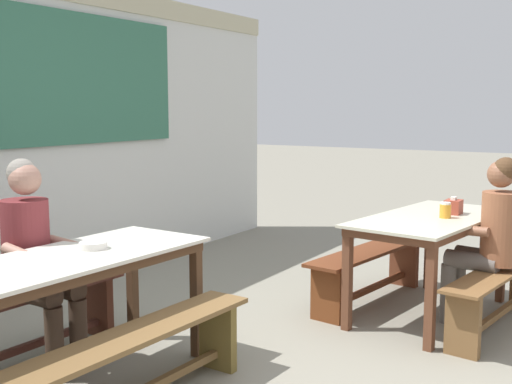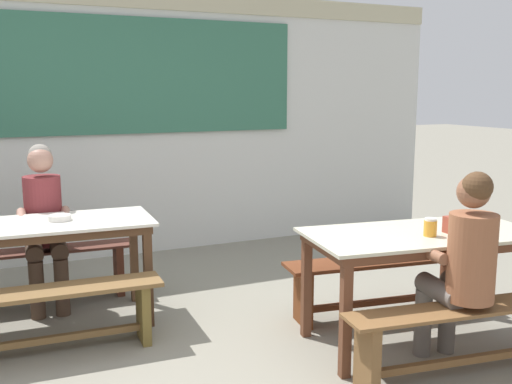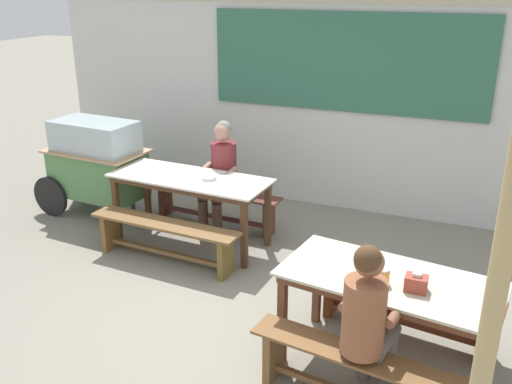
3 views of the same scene
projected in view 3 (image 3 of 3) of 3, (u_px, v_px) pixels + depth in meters
ground_plane at (230, 314)px, 4.97m from camera, size 40.00×40.00×0.00m
backdrop_wall at (328, 95)px, 6.93m from camera, size 7.57×0.23×2.71m
dining_table_far at (190, 184)px, 6.09m from camera, size 1.79×0.78×0.78m
dining_table_near at (389, 287)px, 4.05m from camera, size 1.64×0.96×0.78m
bench_far_back at (215, 202)px, 6.68m from camera, size 1.67×0.35×0.44m
bench_far_front at (165, 235)px, 5.79m from camera, size 1.68×0.38×0.44m
bench_near_back at (405, 301)px, 4.62m from camera, size 1.54×0.51×0.44m
bench_near_front at (359, 375)px, 3.78m from camera, size 1.57×0.47×0.44m
food_cart at (96, 161)px, 6.88m from camera, size 1.56×0.80×1.19m
person_near_front at (368, 317)px, 3.69m from camera, size 0.43×0.54×1.26m
person_center_facing at (221, 171)px, 6.41m from camera, size 0.41×0.55×1.29m
tissue_box at (416, 283)px, 3.84m from camera, size 0.15×0.12×0.13m
condiment_jar at (384, 277)px, 3.92m from camera, size 0.08×0.08×0.12m
soup_bowl at (209, 177)px, 5.98m from camera, size 0.16×0.16×0.04m
wooden_support_post at (492, 315)px, 2.67m from camera, size 0.10×0.10×2.56m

